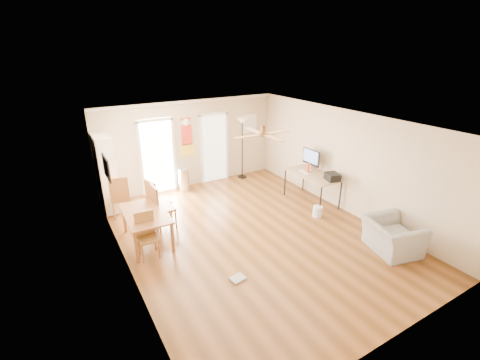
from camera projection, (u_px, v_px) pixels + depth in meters
floor at (253, 235)px, 7.64m from camera, size 7.00×7.00×0.00m
ceiling at (255, 123)px, 6.67m from camera, size 5.50×7.00×0.00m
wall_back at (191, 144)px, 9.96m from camera, size 5.50×0.04×2.60m
wall_front at (398, 270)px, 4.36m from camera, size 5.50×0.04×2.60m
wall_left at (123, 213)px, 5.87m from camera, size 0.04×7.00×2.60m
wall_right at (345, 162)px, 8.45m from camera, size 0.04×7.00×2.60m
crown_molding at (255, 125)px, 6.69m from camera, size 5.50×7.00×0.08m
kitchen_doorway at (158, 158)px, 9.54m from camera, size 0.90×0.10×2.10m
bathroom_doorway at (214, 149)px, 10.39m from camera, size 0.80×0.10×2.10m
wall_decal at (187, 137)px, 9.79m from camera, size 0.46×0.03×1.10m
ac_grille at (250, 124)px, 10.74m from camera, size 0.50×0.04×0.60m
framed_poster at (106, 168)px, 6.85m from camera, size 0.04×0.66×0.48m
ceiling_fan at (263, 134)px, 6.49m from camera, size 1.24×1.24×0.20m
bookshelf at (106, 173)px, 8.53m from camera, size 0.54×0.95×1.99m
dining_table at (147, 227)px, 7.26m from camera, size 0.91×1.46×0.71m
dining_chair_right_a at (159, 200)px, 8.10m from camera, size 0.54×0.54×1.08m
dining_chair_right_b at (164, 206)px, 7.80m from camera, size 0.45×0.45×1.08m
dining_chair_near at (148, 236)px, 6.69m from camera, size 0.41×0.41×0.95m
dining_chair_far at (120, 196)px, 8.33m from camera, size 0.52×0.52×1.09m
trash_can at (184, 180)px, 9.87m from camera, size 0.37×0.37×0.68m
torchiere_lamp at (242, 148)px, 10.64m from camera, size 0.44×0.44×1.97m
computer_desk at (311, 188)px, 9.12m from camera, size 0.77×1.54×0.82m
imac at (311, 160)px, 9.15m from camera, size 0.24×0.64×0.59m
keyboard at (304, 172)px, 9.07m from camera, size 0.22×0.44×0.02m
printer at (332, 177)px, 8.53m from camera, size 0.40×0.43×0.19m
orange_bottle at (308, 168)px, 9.06m from camera, size 0.10×0.10×0.24m
wastebasket_a at (318, 211)px, 8.43m from camera, size 0.30×0.30×0.27m
floor_cloth at (238, 279)px, 6.18m from camera, size 0.30×0.25×0.04m
armchair at (392, 236)px, 6.94m from camera, size 1.16×1.26×0.69m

